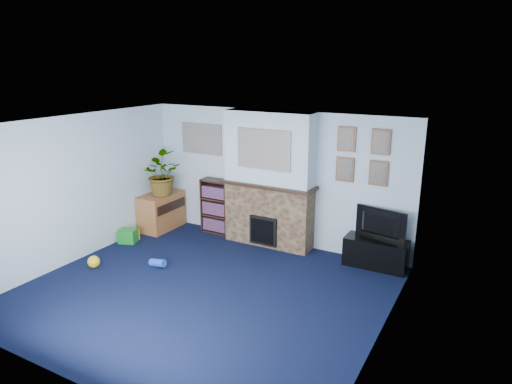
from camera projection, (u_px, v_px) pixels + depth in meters
The scene contains 26 objects.
floor at pixel (204, 291), 6.59m from camera, with size 5.00×4.50×0.01m, color black.
ceiling at pixel (198, 125), 5.93m from camera, with size 5.00×4.50×0.01m, color white.
wall_back at pixel (274, 178), 8.16m from camera, with size 5.00×0.04×2.40m, color silver.
wall_front at pixel (64, 278), 4.37m from camera, with size 5.00×0.04×2.40m, color silver.
wall_left at pixel (75, 189), 7.42m from camera, with size 0.04×4.50×2.40m, color silver.
wall_right at pixel (384, 247), 5.11m from camera, with size 0.04×4.50×2.40m, color silver.
chimney_breast at pixel (269, 181), 7.99m from camera, with size 1.72×0.50×2.40m.
collage_main at pixel (264, 149), 7.65m from camera, with size 1.00×0.03×0.68m, color gray.
collage_left at pixel (202, 139), 8.71m from camera, with size 0.90×0.03×0.58m, color gray.
portrait_tl at pixel (347, 139), 7.32m from camera, with size 0.30×0.03×0.40m, color brown.
portrait_tr at pixel (381, 142), 7.07m from camera, with size 0.30×0.03×0.40m, color brown.
portrait_bl at pixel (345, 169), 7.46m from camera, with size 0.30×0.03×0.40m, color brown.
portrait_br at pixel (379, 173), 7.20m from camera, with size 0.30×0.03×0.40m, color brown.
tv_stand at pixel (376, 253), 7.34m from camera, with size 0.99×0.42×0.47m, color black.
television at pixel (378, 225), 7.22m from camera, with size 0.85×0.11×0.49m, color black.
bookshelf at pixel (217, 207), 8.77m from camera, with size 0.58×0.28×1.05m.
sideboard at pixel (161, 211), 9.01m from camera, with size 0.50×0.91×0.71m, color #9D5F32.
potted_plant at pixel (159, 174), 8.73m from camera, with size 0.76×0.65×0.84m, color #26661E.
mantel_clock at pixel (263, 179), 7.99m from camera, with size 0.10×0.06×0.14m, color gold.
mantel_candle at pixel (285, 181), 7.79m from camera, with size 0.06×0.06×0.18m, color #B2BFC6.
mantel_teddy at pixel (242, 176), 8.19m from camera, with size 0.14×0.14×0.14m, color slate.
mantel_can at pixel (302, 185), 7.65m from camera, with size 0.06×0.06×0.11m, color yellow.
green_crate at pixel (128, 235), 8.36m from camera, with size 0.31×0.25×0.25m, color #198C26.
toy_ball at pixel (94, 262), 7.33m from camera, with size 0.20×0.20×0.20m, color yellow.
toy_block at pixel (133, 234), 8.47m from camera, with size 0.17×0.17×0.21m, color yellow.
toy_tube at pixel (158, 263), 7.36m from camera, with size 0.13×0.13×0.28m, color blue.
Camera 1 is at (3.53, -4.84, 3.19)m, focal length 32.00 mm.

